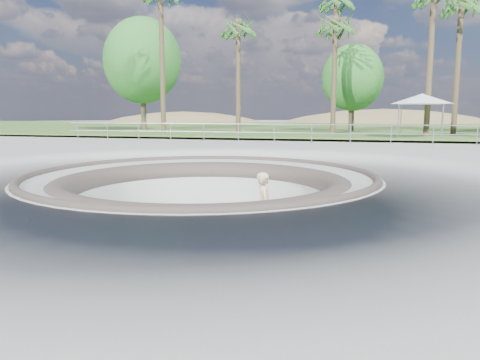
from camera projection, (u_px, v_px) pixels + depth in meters
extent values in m
plane|color=#A7A8A2|center=(202.00, 175.00, 13.75)|extent=(180.00, 180.00, 0.00)
torus|color=#A7A8A2|center=(202.00, 241.00, 14.05)|extent=(14.00, 14.00, 4.00)
cylinder|color=#A7A8A2|center=(202.00, 239.00, 14.04)|extent=(6.60, 6.60, 0.10)
torus|color=#443B36|center=(202.00, 176.00, 13.76)|extent=(10.24, 10.24, 0.24)
torus|color=#443B36|center=(202.00, 190.00, 13.82)|extent=(8.91, 8.91, 0.81)
cube|color=#305120|center=(314.00, 128.00, 46.30)|extent=(180.00, 36.00, 0.12)
ellipsoid|color=brown|center=(184.00, 165.00, 72.80)|extent=(50.40, 36.00, 23.40)
ellipsoid|color=brown|center=(383.00, 176.00, 70.43)|extent=(61.60, 44.00, 28.60)
cylinder|color=#94979C|center=(274.00, 124.00, 25.08)|extent=(25.00, 0.05, 0.05)
cylinder|color=#94979C|center=(274.00, 133.00, 25.15)|extent=(25.00, 0.05, 0.05)
cube|color=olive|center=(264.00, 241.00, 13.40)|extent=(0.90, 0.49, 0.02)
cylinder|color=silver|center=(264.00, 242.00, 13.41)|extent=(0.09, 0.18, 0.04)
cylinder|color=silver|center=(264.00, 242.00, 13.41)|extent=(0.09, 0.18, 0.04)
cylinder|color=beige|center=(264.00, 243.00, 13.41)|extent=(0.07, 0.05, 0.07)
cylinder|color=beige|center=(264.00, 243.00, 13.41)|extent=(0.07, 0.05, 0.07)
cylinder|color=beige|center=(264.00, 243.00, 13.41)|extent=(0.07, 0.05, 0.07)
cylinder|color=beige|center=(264.00, 243.00, 13.41)|extent=(0.07, 0.05, 0.07)
imported|color=beige|center=(264.00, 207.00, 13.25)|extent=(0.68, 0.84, 1.99)
cylinder|color=#94979C|center=(401.00, 121.00, 27.96)|extent=(0.06, 0.06, 1.94)
cylinder|color=#94979C|center=(446.00, 122.00, 27.35)|extent=(0.06, 0.06, 1.94)
cylinder|color=#94979C|center=(398.00, 121.00, 30.32)|extent=(0.06, 0.06, 1.94)
cylinder|color=#94979C|center=(439.00, 121.00, 29.71)|extent=(0.06, 0.06, 1.94)
cube|color=silver|center=(422.00, 104.00, 28.68)|extent=(2.98, 2.98, 0.08)
cone|color=silver|center=(422.00, 99.00, 28.63)|extent=(5.18, 5.18, 0.62)
cylinder|color=brown|center=(162.00, 62.00, 33.32)|extent=(0.36, 0.36, 10.34)
cylinder|color=brown|center=(238.00, 79.00, 35.04)|extent=(0.36, 0.36, 8.22)
cylinder|color=brown|center=(335.00, 66.00, 33.85)|extent=(0.36, 0.36, 9.93)
cylinder|color=brown|center=(334.00, 78.00, 33.17)|extent=(0.36, 0.36, 8.05)
cylinder|color=brown|center=(430.00, 64.00, 29.38)|extent=(0.36, 0.36, 9.27)
cylinder|color=brown|center=(457.00, 68.00, 30.85)|extent=(0.36, 0.36, 8.97)
cylinder|color=brown|center=(143.00, 98.00, 40.00)|extent=(0.44, 0.44, 5.53)
ellipsoid|color=#256723|center=(142.00, 61.00, 39.54)|extent=(6.61, 6.01, 7.21)
cylinder|color=brown|center=(352.00, 107.00, 37.30)|extent=(0.44, 0.44, 4.03)
ellipsoid|color=#256723|center=(353.00, 78.00, 36.96)|extent=(4.81, 4.37, 5.25)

